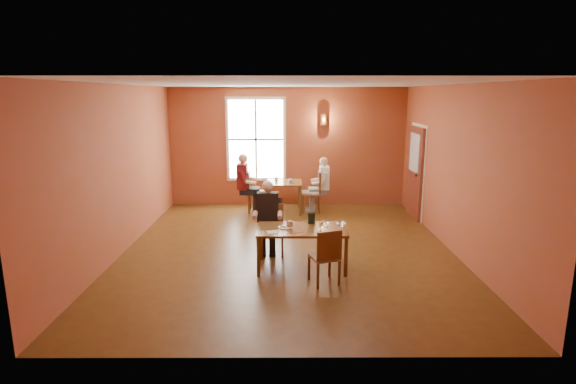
{
  "coord_description": "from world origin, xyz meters",
  "views": [
    {
      "loc": [
        -0.03,
        -7.92,
        2.83
      ],
      "look_at": [
        0.0,
        0.2,
        1.05
      ],
      "focal_mm": 28.0,
      "sensor_mm": 36.0,
      "label": 1
    }
  ],
  "objects_px": {
    "main_table": "(301,248)",
    "diner_main": "(272,221)",
    "chair_diner_maroon": "(258,192)",
    "diner_maroon": "(256,184)",
    "chair_empty": "(324,256)",
    "chair_diner_white": "(311,192)",
    "second_table": "(284,197)",
    "chair_diner_main": "(272,230)",
    "diner_white": "(312,186)"
  },
  "relations": [
    {
      "from": "main_table",
      "to": "second_table",
      "type": "xyz_separation_m",
      "value": [
        -0.3,
        3.64,
        0.03
      ]
    },
    {
      "from": "chair_diner_white",
      "to": "main_table",
      "type": "bearing_deg",
      "value": 174.53
    },
    {
      "from": "diner_white",
      "to": "main_table",
      "type": "bearing_deg",
      "value": 174.06
    },
    {
      "from": "chair_empty",
      "to": "chair_diner_white",
      "type": "distance_m",
      "value": 4.25
    },
    {
      "from": "main_table",
      "to": "chair_diner_white",
      "type": "bearing_deg",
      "value": 84.53
    },
    {
      "from": "main_table",
      "to": "diner_main",
      "type": "relative_size",
      "value": 1.15
    },
    {
      "from": "diner_main",
      "to": "diner_white",
      "type": "height_order",
      "value": "diner_white"
    },
    {
      "from": "chair_empty",
      "to": "diner_white",
      "type": "distance_m",
      "value": 4.25
    },
    {
      "from": "diner_main",
      "to": "chair_diner_white",
      "type": "relative_size",
      "value": 1.25
    },
    {
      "from": "chair_diner_main",
      "to": "second_table",
      "type": "bearing_deg",
      "value": -93.8
    },
    {
      "from": "chair_empty",
      "to": "second_table",
      "type": "xyz_separation_m",
      "value": [
        -0.62,
        4.25,
        -0.07
      ]
    },
    {
      "from": "chair_empty",
      "to": "diner_white",
      "type": "bearing_deg",
      "value": 69.87
    },
    {
      "from": "second_table",
      "to": "main_table",
      "type": "bearing_deg",
      "value": -85.26
    },
    {
      "from": "chair_diner_main",
      "to": "diner_maroon",
      "type": "height_order",
      "value": "diner_maroon"
    },
    {
      "from": "chair_diner_main",
      "to": "chair_diner_maroon",
      "type": "xyz_separation_m",
      "value": [
        -0.45,
        2.99,
        0.05
      ]
    },
    {
      "from": "chair_diner_maroon",
      "to": "chair_diner_main",
      "type": "bearing_deg",
      "value": 8.6
    },
    {
      "from": "main_table",
      "to": "diner_maroon",
      "type": "height_order",
      "value": "diner_maroon"
    },
    {
      "from": "main_table",
      "to": "chair_diner_maroon",
      "type": "bearing_deg",
      "value": 104.66
    },
    {
      "from": "diner_maroon",
      "to": "diner_white",
      "type": "bearing_deg",
      "value": 90.0
    },
    {
      "from": "main_table",
      "to": "second_table",
      "type": "distance_m",
      "value": 3.65
    },
    {
      "from": "chair_diner_main",
      "to": "diner_main",
      "type": "distance_m",
      "value": 0.19
    },
    {
      "from": "chair_diner_main",
      "to": "chair_empty",
      "type": "relative_size",
      "value": 1.02
    },
    {
      "from": "diner_white",
      "to": "chair_diner_main",
      "type": "bearing_deg",
      "value": 163.61
    },
    {
      "from": "main_table",
      "to": "diner_maroon",
      "type": "distance_m",
      "value": 3.78
    },
    {
      "from": "chair_diner_white",
      "to": "chair_diner_maroon",
      "type": "relative_size",
      "value": 1.0
    },
    {
      "from": "chair_diner_maroon",
      "to": "diner_maroon",
      "type": "xyz_separation_m",
      "value": [
        -0.03,
        0.0,
        0.2
      ]
    },
    {
      "from": "main_table",
      "to": "second_table",
      "type": "height_order",
      "value": "second_table"
    },
    {
      "from": "diner_main",
      "to": "chair_empty",
      "type": "height_order",
      "value": "diner_main"
    },
    {
      "from": "diner_white",
      "to": "diner_maroon",
      "type": "distance_m",
      "value": 1.36
    },
    {
      "from": "second_table",
      "to": "chair_diner_maroon",
      "type": "distance_m",
      "value": 0.66
    },
    {
      "from": "second_table",
      "to": "diner_white",
      "type": "height_order",
      "value": "diner_white"
    },
    {
      "from": "chair_empty",
      "to": "chair_diner_maroon",
      "type": "bearing_deg",
      "value": 87.33
    },
    {
      "from": "chair_diner_main",
      "to": "second_table",
      "type": "height_order",
      "value": "chair_diner_main"
    },
    {
      "from": "main_table",
      "to": "chair_empty",
      "type": "xyz_separation_m",
      "value": [
        0.32,
        -0.61,
        0.1
      ]
    },
    {
      "from": "diner_white",
      "to": "diner_maroon",
      "type": "height_order",
      "value": "diner_maroon"
    },
    {
      "from": "second_table",
      "to": "chair_diner_maroon",
      "type": "relative_size",
      "value": 0.84
    },
    {
      "from": "diner_maroon",
      "to": "main_table",
      "type": "bearing_deg",
      "value": 15.1
    },
    {
      "from": "chair_diner_main",
      "to": "chair_diner_white",
      "type": "bearing_deg",
      "value": -105.85
    },
    {
      "from": "main_table",
      "to": "diner_maroon",
      "type": "xyz_separation_m",
      "value": [
        -0.98,
        3.64,
        0.35
      ]
    },
    {
      "from": "chair_diner_maroon",
      "to": "main_table",
      "type": "bearing_deg",
      "value": 14.66
    },
    {
      "from": "main_table",
      "to": "diner_main",
      "type": "xyz_separation_m",
      "value": [
        -0.5,
        0.62,
        0.29
      ]
    },
    {
      "from": "chair_diner_main",
      "to": "chair_diner_white",
      "type": "relative_size",
      "value": 0.89
    },
    {
      "from": "diner_white",
      "to": "chair_diner_maroon",
      "type": "xyz_separation_m",
      "value": [
        -1.33,
        0.0,
        -0.14
      ]
    },
    {
      "from": "chair_diner_white",
      "to": "diner_main",
      "type": "bearing_deg",
      "value": 164.3
    },
    {
      "from": "chair_diner_main",
      "to": "chair_diner_white",
      "type": "height_order",
      "value": "chair_diner_white"
    },
    {
      "from": "chair_diner_white",
      "to": "second_table",
      "type": "bearing_deg",
      "value": 90.0
    },
    {
      "from": "chair_diner_main",
      "to": "diner_maroon",
      "type": "relative_size",
      "value": 0.64
    },
    {
      "from": "diner_white",
      "to": "chair_diner_maroon",
      "type": "relative_size",
      "value": 1.29
    },
    {
      "from": "main_table",
      "to": "second_table",
      "type": "relative_size",
      "value": 1.73
    },
    {
      "from": "chair_diner_main",
      "to": "diner_main",
      "type": "bearing_deg",
      "value": 90.0
    }
  ]
}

